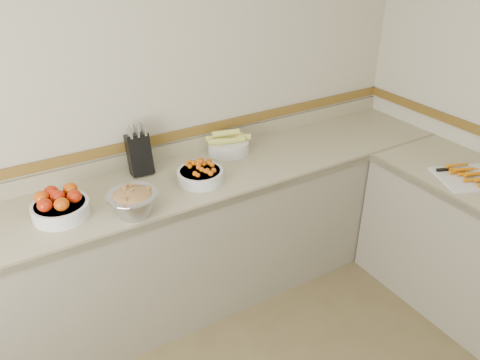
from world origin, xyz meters
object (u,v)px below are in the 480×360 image
corn_bowl (228,144)px  rhubarb_bowl (133,202)px  knife_block (139,153)px  cutting_board (472,176)px  cherry_tomato_bowl (200,173)px  tomato_bowl (60,206)px

corn_bowl → rhubarb_bowl: bearing=-153.2°
knife_block → cutting_board: 2.00m
rhubarb_bowl → cutting_board: bearing=-19.6°
corn_bowl → cherry_tomato_bowl: bearing=-142.5°
cherry_tomato_bowl → rhubarb_bowl: size_ratio=1.01×
knife_block → rhubarb_bowl: size_ratio=1.19×
tomato_bowl → cherry_tomato_bowl: size_ratio=1.08×
knife_block → cherry_tomato_bowl: bearing=-47.3°
tomato_bowl → rhubarb_bowl: 0.38m
tomato_bowl → corn_bowl: corn_bowl is taller
cherry_tomato_bowl → corn_bowl: size_ratio=0.92×
tomato_bowl → corn_bowl: size_ratio=0.99×
knife_block → rhubarb_bowl: bearing=-114.6°
rhubarb_bowl → cutting_board: rhubarb_bowl is taller
cherry_tomato_bowl → corn_bowl: 0.43m
corn_bowl → tomato_bowl: bearing=-169.0°
knife_block → cutting_board: bearing=-33.3°
rhubarb_bowl → cutting_board: size_ratio=0.56×
knife_block → cherry_tomato_bowl: knife_block is taller
corn_bowl → rhubarb_bowl: (-0.80, -0.40, 0.02)m
cherry_tomato_bowl → rhubarb_bowl: rhubarb_bowl is taller
knife_block → cutting_board: (1.67, -1.10, -0.11)m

